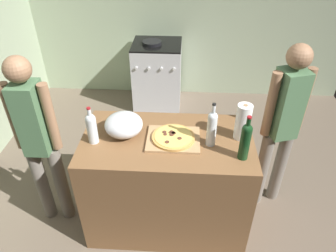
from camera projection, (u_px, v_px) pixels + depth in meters
The scene contains 13 objects.
ground_plane at pixel (175, 155), 3.67m from camera, with size 4.69×3.59×0.02m, color #6B5B4C.
kitchen_wall_rear at pixel (181, 3), 4.16m from camera, with size 4.69×0.10×2.60m, color #99A889.
counter at pixel (167, 182), 2.67m from camera, with size 1.32×0.73×0.92m, color brown.
cutting_board at pixel (173, 139), 2.39m from camera, with size 0.40×0.32×0.02m, color tan.
pizza at pixel (173, 137), 2.37m from camera, with size 0.33×0.33×0.03m.
mixing_bowl at pixel (124, 125), 2.40m from camera, with size 0.29×0.29×0.18m.
paper_towel_roll at pixel (243, 122), 2.34m from camera, with size 0.11×0.11×0.29m.
wine_bottle_dark at pixel (212, 127), 2.26m from camera, with size 0.07×0.07×0.35m.
wine_bottle_clear at pixel (245, 140), 2.14m from camera, with size 0.07×0.07×0.35m.
wine_bottle_amber at pixel (92, 127), 2.30m from camera, with size 0.08×0.08×0.30m.
stove at pixel (157, 75), 4.34m from camera, with size 0.64×0.61×0.94m.
person_in_stripes at pixel (38, 139), 2.45m from camera, with size 0.36×0.20×1.57m.
person_in_red at pixel (282, 123), 2.61m from camera, with size 0.36×0.25×1.58m.
Camera 1 is at (0.08, -1.29, 2.39)m, focal length 33.71 mm.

